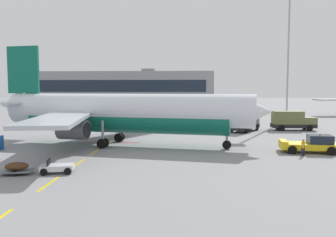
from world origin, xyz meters
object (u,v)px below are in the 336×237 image
object	(u,v)px
fuel_service_truck	(244,121)
ground_crew_worker	(303,147)
apron_light_mast_far	(289,32)
pushback_tug	(311,144)
airliner_foreground	(122,112)
ground_power_truck	(292,120)

from	to	relation	value
fuel_service_truck	ground_crew_worker	world-z (taller)	fuel_service_truck
ground_crew_worker	apron_light_mast_far	world-z (taller)	apron_light_mast_far
pushback_tug	fuel_service_truck	world-z (taller)	fuel_service_truck
fuel_service_truck	ground_crew_worker	xyz separation A→B (m)	(2.60, -20.48, -0.67)
airliner_foreground	ground_crew_worker	xyz separation A→B (m)	(19.49, -6.10, -2.97)
airliner_foreground	fuel_service_truck	distance (m)	22.30
ground_power_truck	apron_light_mast_far	bearing A→B (deg)	77.42
airliner_foreground	apron_light_mast_far	world-z (taller)	apron_light_mast_far
pushback_tug	ground_power_truck	distance (m)	20.99
fuel_service_truck	pushback_tug	bearing A→B (deg)	-77.23
ground_power_truck	airliner_foreground	bearing A→B (deg)	-146.43
ground_crew_worker	apron_light_mast_far	size ratio (longest dim) A/B	0.06
fuel_service_truck	apron_light_mast_far	distance (m)	27.65
pushback_tug	ground_power_truck	size ratio (longest dim) A/B	0.89
ground_crew_worker	apron_light_mast_far	distance (m)	43.74
ground_power_truck	ground_crew_worker	bearing A→B (deg)	-103.74
fuel_service_truck	ground_power_truck	bearing A→B (deg)	15.35
airliner_foreground	pushback_tug	xyz separation A→B (m)	(21.05, -3.97, -3.05)
airliner_foreground	fuel_service_truck	world-z (taller)	airliner_foreground
fuel_service_truck	apron_light_mast_far	bearing A→B (deg)	57.57
fuel_service_truck	ground_power_truck	distance (m)	8.46
pushback_tug	ground_crew_worker	size ratio (longest dim) A/B	3.69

